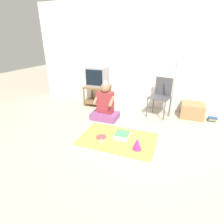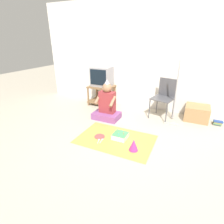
{
  "view_description": "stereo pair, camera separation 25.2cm",
  "coord_description": "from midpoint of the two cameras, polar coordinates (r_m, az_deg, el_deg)",
  "views": [
    {
      "loc": [
        0.53,
        -2.4,
        1.68
      ],
      "look_at": [
        -0.57,
        0.53,
        0.35
      ],
      "focal_mm": 28.0,
      "sensor_mm": 36.0,
      "label": 1
    },
    {
      "loc": [
        0.76,
        -2.3,
        1.68
      ],
      "look_at": [
        -0.57,
        0.53,
        0.35
      ],
      "focal_mm": 28.0,
      "sensor_mm": 36.0,
      "label": 2
    }
  ],
  "objects": [
    {
      "name": "party_cloth",
      "position": [
        3.18,
        3.46,
        -8.85
      ],
      "size": [
        1.35,
        0.89,
        0.01
      ],
      "color": "#EFA84C",
      "rests_on": "ground_plane"
    },
    {
      "name": "paper_plate",
      "position": [
        3.24,
        -1.82,
        -8.04
      ],
      "size": [
        0.19,
        0.19,
        0.01
      ],
      "color": "#D84C4C",
      "rests_on": "party_cloth"
    },
    {
      "name": "ground_plane",
      "position": [
        2.96,
        8.32,
        -11.8
      ],
      "size": [
        16.0,
        16.0,
        0.0
      ],
      "primitive_type": "plane",
      "color": "#BCB29E"
    },
    {
      "name": "dust_mop",
      "position": [
        3.85,
        21.33,
        1.92
      ],
      "size": [
        0.28,
        0.33,
        1.32
      ],
      "color": "#B2ADA3",
      "rests_on": "ground_plane"
    },
    {
      "name": "book_pile",
      "position": [
        4.34,
        32.65,
        -3.01
      ],
      "size": [
        0.18,
        0.15,
        0.09
      ],
      "color": "#333338",
      "rests_on": "ground_plane"
    },
    {
      "name": "plastic_spoon_far",
      "position": [
        3.13,
        -2.03,
        -9.17
      ],
      "size": [
        0.06,
        0.14,
        0.01
      ],
      "color": "white",
      "rests_on": "party_cloth"
    },
    {
      "name": "party_hat_blue",
      "position": [
        2.88,
        9.63,
        -10.59
      ],
      "size": [
        0.15,
        0.15,
        0.19
      ],
      "color": "#CC338C",
      "rests_on": "party_cloth"
    },
    {
      "name": "birthday_cake",
      "position": [
        3.18,
        4.98,
        -7.79
      ],
      "size": [
        0.25,
        0.25,
        0.15
      ],
      "color": "white",
      "rests_on": "party_cloth"
    },
    {
      "name": "tv",
      "position": [
        4.62,
        -1.8,
        11.48
      ],
      "size": [
        0.51,
        0.39,
        0.49
      ],
      "color": "#99999E",
      "rests_on": "tv_stand"
    },
    {
      "name": "tv_stand",
      "position": [
        4.71,
        -1.86,
        6.07
      ],
      "size": [
        0.63,
        0.52,
        0.51
      ],
      "color": "olive",
      "rests_on": "ground_plane"
    },
    {
      "name": "wall_back",
      "position": [
        4.37,
        17.38,
        16.74
      ],
      "size": [
        6.4,
        0.06,
        2.55
      ],
      "color": "white",
      "rests_on": "ground_plane"
    },
    {
      "name": "person_seated",
      "position": [
        3.86,
        0.17,
        1.89
      ],
      "size": [
        0.58,
        0.41,
        0.88
      ],
      "color": "#8C4C8C",
      "rests_on": "ground_plane"
    },
    {
      "name": "cardboard_box_stack",
      "position": [
        4.31,
        27.45,
        -0.32
      ],
      "size": [
        0.49,
        0.44,
        0.32
      ],
      "color": "#A87F51",
      "rests_on": "ground_plane"
    },
    {
      "name": "folding_chair",
      "position": [
        4.07,
        18.46,
        5.17
      ],
      "size": [
        0.52,
        0.52,
        0.87
      ],
      "color": "#4C4C51",
      "rests_on": "ground_plane"
    },
    {
      "name": "plastic_spoon_near",
      "position": [
        3.14,
        -0.94,
        -9.1
      ],
      "size": [
        0.04,
        0.15,
        0.01
      ],
      "color": "white",
      "rests_on": "party_cloth"
    }
  ]
}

